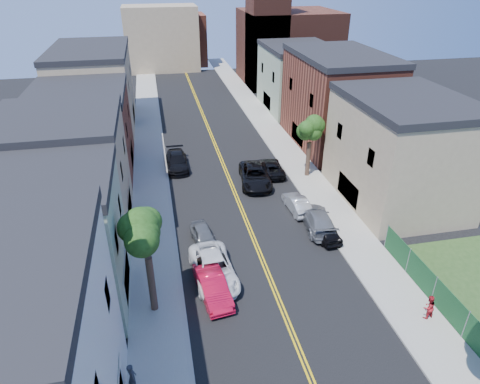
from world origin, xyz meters
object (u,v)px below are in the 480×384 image
black_car_right (324,230)px  dark_car_right_far (271,167)px  pedestrian_left (132,377)px  pedestrian_right (429,307)px  grey_car_left (204,236)px  silver_car_right (297,204)px  white_pickup (214,269)px  black_suv_lane (255,176)px  red_sedan (213,286)px  grey_car_right (318,220)px  black_car_left (177,161)px

black_car_right → dark_car_right_far: size_ratio=0.79×
dark_car_right_far → pedestrian_left: size_ratio=2.73×
pedestrian_right → grey_car_left: bearing=-51.8°
silver_car_right → pedestrian_left: size_ratio=2.30×
silver_car_right → pedestrian_right: (3.65, -13.91, 0.29)m
white_pickup → silver_car_right: 11.37m
dark_car_right_far → white_pickup: bearing=64.9°
black_suv_lane → pedestrian_right: pedestrian_right is taller
red_sedan → grey_car_right: 11.45m
white_pickup → black_car_left: bearing=89.6°
red_sedan → black_car_left: size_ratio=0.86×
grey_car_left → black_car_left: bearing=86.8°
grey_car_right → black_car_right: 1.42m
red_sedan → white_pickup: (0.32, 1.67, 0.05)m
red_sedan → pedestrian_right: pedestrian_right is taller
red_sedan → grey_car_right: bearing=25.0°
black_suv_lane → pedestrian_right: size_ratio=3.74×
black_car_left → black_suv_lane: 8.91m
white_pickup → black_car_left: size_ratio=1.08×
grey_car_right → silver_car_right: 3.06m
grey_car_right → pedestrian_left: (-14.60, -12.38, 0.26)m
black_car_right → black_suv_lane: size_ratio=0.63×
black_suv_lane → pedestrian_right: 20.56m
black_car_left → pedestrian_left: (-4.18, -26.25, 0.26)m
black_suv_lane → pedestrian_right: bearing=-66.0°
dark_car_right_far → black_suv_lane: 2.81m
grey_car_left → black_car_right: size_ratio=1.01×
black_car_right → silver_car_right: silver_car_right is taller
pedestrian_left → white_pickup: bearing=-50.4°
white_pickup → black_car_left: white_pickup is taller
grey_car_right → silver_car_right: bearing=-69.2°
grey_car_right → black_car_left: bearing=-46.9°
black_car_left → dark_car_right_far: size_ratio=1.11×
black_car_left → black_suv_lane: bearing=-35.9°
black_car_right → silver_car_right: (-0.77, 4.38, 0.02)m
black_suv_lane → red_sedan: bearing=-106.5°
white_pickup → pedestrian_left: 9.46m
grey_car_left → red_sedan: bearing=-99.0°
black_car_right → dark_car_right_far: 12.03m
white_pickup → dark_car_right_far: white_pickup is taller
black_car_left → silver_car_right: bearing=-49.0°
red_sedan → dark_car_right_far: (8.55, 16.79, -0.08)m
silver_car_right → dark_car_right_far: dark_car_right_far is taller
grey_car_left → dark_car_right_far: (8.36, 10.84, 0.01)m
black_car_right → grey_car_right: bearing=-95.9°
white_pickup → grey_car_left: white_pickup is taller
grey_car_right → red_sedan: bearing=39.1°
black_car_left → silver_car_right: black_car_left is taller
grey_car_left → pedestrian_right: (12.31, -10.67, 0.30)m
red_sedan → silver_car_right: red_sedan is taller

